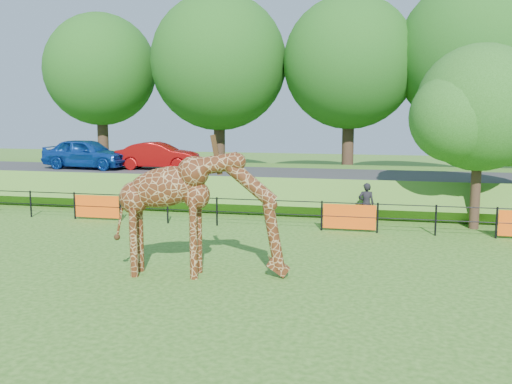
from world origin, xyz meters
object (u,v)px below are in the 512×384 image
(car_red, at_px, (158,156))
(visitor, at_px, (366,204))
(tree_east, at_px, (482,113))
(giraffe, at_px, (201,214))
(car_blue, at_px, (87,153))

(car_red, xyz_separation_m, visitor, (10.50, -4.96, -1.28))
(tree_east, bearing_deg, visitor, -176.26)
(visitor, bearing_deg, tree_east, -178.10)
(giraffe, height_order, visitor, giraffe)
(car_blue, bearing_deg, car_red, -77.31)
(giraffe, distance_m, car_red, 14.35)
(giraffe, distance_m, tree_east, 11.75)
(giraffe, xyz_separation_m, car_red, (-6.46, 12.81, 0.43))
(visitor, height_order, tree_east, tree_east)
(car_blue, xyz_separation_m, car_red, (3.68, 0.53, -0.09))
(car_red, height_order, visitor, car_red)
(tree_east, bearing_deg, car_red, 162.10)
(giraffe, relative_size, tree_east, 0.69)
(giraffe, height_order, tree_east, tree_east)
(car_blue, xyz_separation_m, visitor, (14.18, -4.43, -1.37))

